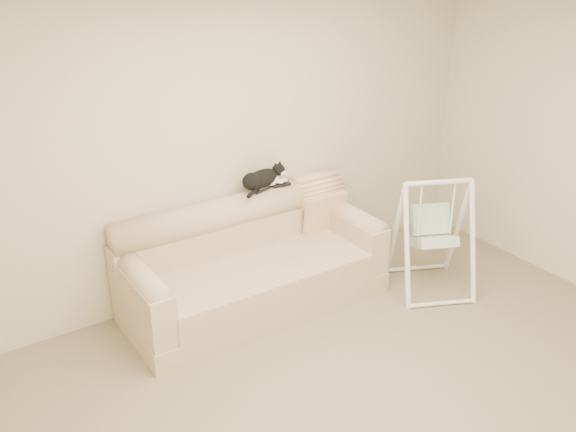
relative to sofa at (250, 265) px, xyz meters
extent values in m
plane|color=brown|center=(0.09, -1.62, -0.35)|extent=(5.00, 5.00, 0.00)
cube|color=#C1B89C|center=(0.09, 0.38, 0.95)|extent=(5.00, 0.04, 2.60)
cube|color=white|center=(0.09, -1.62, 2.24)|extent=(5.00, 4.00, 0.02)
cube|color=#C2B591|center=(0.00, -0.09, -0.26)|extent=(2.20, 0.90, 0.18)
cube|color=#C2B591|center=(0.00, -0.20, -0.05)|extent=(1.80, 0.68, 0.24)
cube|color=#C2B591|center=(0.00, 0.25, 0.08)|extent=(2.20, 0.22, 0.50)
cylinder|color=#C2B591|center=(0.00, 0.25, 0.41)|extent=(2.16, 0.28, 0.28)
cube|color=#C2B591|center=(-0.99, -0.09, 0.04)|extent=(0.20, 0.88, 0.42)
cylinder|color=#C2B591|center=(-0.99, -0.09, 0.25)|extent=(0.18, 0.84, 0.18)
cube|color=#C2B591|center=(0.99, -0.09, 0.04)|extent=(0.20, 0.88, 0.42)
cylinder|color=#C2B591|center=(0.99, -0.09, 0.25)|extent=(0.18, 0.84, 0.18)
cube|color=black|center=(0.27, 0.22, 0.56)|extent=(0.19, 0.10, 0.02)
cube|color=gray|center=(0.27, 0.22, 0.57)|extent=(0.11, 0.06, 0.01)
cube|color=black|center=(0.46, 0.22, 0.56)|extent=(0.17, 0.07, 0.02)
ellipsoid|color=black|center=(0.28, 0.24, 0.64)|extent=(0.39, 0.27, 0.15)
ellipsoid|color=black|center=(0.16, 0.22, 0.65)|extent=(0.20, 0.19, 0.15)
ellipsoid|color=white|center=(0.38, 0.25, 0.61)|extent=(0.16, 0.13, 0.11)
ellipsoid|color=black|center=(0.46, 0.26, 0.68)|extent=(0.14, 0.14, 0.11)
ellipsoid|color=white|center=(0.47, 0.22, 0.67)|extent=(0.07, 0.06, 0.04)
sphere|color=#BF7272|center=(0.48, 0.20, 0.67)|extent=(0.01, 0.01, 0.01)
cone|color=black|center=(0.42, 0.26, 0.73)|extent=(0.06, 0.07, 0.05)
cone|color=black|center=(0.48, 0.28, 0.73)|extent=(0.04, 0.05, 0.05)
sphere|color=#AC7228|center=(0.45, 0.22, 0.69)|extent=(0.02, 0.02, 0.02)
sphere|color=#AC7228|center=(0.49, 0.23, 0.69)|extent=(0.02, 0.02, 0.02)
ellipsoid|color=white|center=(0.45, 0.23, 0.59)|extent=(0.09, 0.10, 0.03)
ellipsoid|color=white|center=(0.49, 0.24, 0.59)|extent=(0.09, 0.10, 0.03)
cylinder|color=black|center=(0.13, 0.14, 0.59)|extent=(0.18, 0.14, 0.03)
cylinder|color=#CC783F|center=(0.84, 0.25, 0.41)|extent=(0.44, 0.33, 0.33)
cube|color=#CC783F|center=(0.84, 0.08, 0.21)|extent=(0.44, 0.09, 0.42)
cylinder|color=white|center=(1.12, -0.70, 0.16)|extent=(0.19, 0.35, 1.03)
cylinder|color=white|center=(1.25, -0.42, 0.16)|extent=(0.19, 0.35, 1.03)
cylinder|color=white|center=(1.65, -0.94, 0.16)|extent=(0.19, 0.35, 1.03)
cylinder|color=white|center=(1.78, -0.65, 0.16)|extent=(0.19, 0.35, 1.03)
cylinder|color=white|center=(1.45, -0.68, 0.66)|extent=(0.55, 0.28, 0.04)
cylinder|color=white|center=(1.32, -0.97, -0.33)|extent=(0.55, 0.27, 0.04)
cylinder|color=white|center=(1.58, -0.39, -0.33)|extent=(0.55, 0.27, 0.04)
cube|color=white|center=(1.44, -0.71, 0.12)|extent=(0.43, 0.42, 0.19)
cube|color=white|center=(1.49, -0.59, 0.28)|extent=(0.37, 0.28, 0.27)
cylinder|color=white|center=(1.32, -0.62, 0.42)|extent=(0.02, 0.02, 0.48)
cylinder|color=white|center=(1.58, -0.74, 0.42)|extent=(0.02, 0.02, 0.48)
camera|label=1|loc=(-2.34, -4.16, 2.62)|focal=40.00mm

